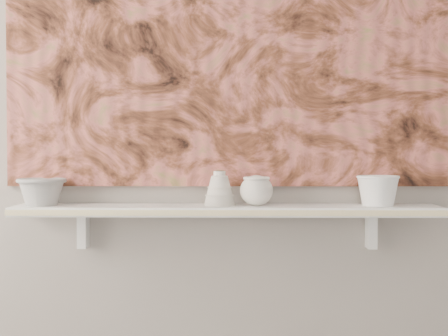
{
  "coord_description": "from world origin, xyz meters",
  "views": [
    {
      "loc": [
        0.02,
        -0.54,
        1.11
      ],
      "look_at": [
        -0.01,
        1.49,
        1.05
      ],
      "focal_mm": 50.0,
      "sensor_mm": 36.0,
      "label": 1
    }
  ],
  "objects_px": {
    "painting": "(227,24)",
    "bowl_grey": "(42,191)",
    "shelf": "(227,210)",
    "bowl_white": "(378,190)",
    "bell_vessel": "(220,188)",
    "cup_cream": "(256,191)"
  },
  "relations": [
    {
      "from": "painting",
      "to": "bowl_grey",
      "type": "distance_m",
      "value": 0.84
    },
    {
      "from": "shelf",
      "to": "bowl_grey",
      "type": "bearing_deg",
      "value": 180.0
    },
    {
      "from": "bowl_white",
      "to": "shelf",
      "type": "bearing_deg",
      "value": 180.0
    },
    {
      "from": "painting",
      "to": "bell_vessel",
      "type": "xyz_separation_m",
      "value": [
        -0.02,
        -0.08,
        -0.55
      ]
    },
    {
      "from": "bowl_white",
      "to": "painting",
      "type": "bearing_deg",
      "value": 170.8
    },
    {
      "from": "painting",
      "to": "bowl_grey",
      "type": "relative_size",
      "value": 9.24
    },
    {
      "from": "painting",
      "to": "shelf",
      "type": "bearing_deg",
      "value": -90.0
    },
    {
      "from": "shelf",
      "to": "bowl_white",
      "type": "relative_size",
      "value": 10.02
    },
    {
      "from": "cup_cream",
      "to": "bowl_white",
      "type": "distance_m",
      "value": 0.4
    },
    {
      "from": "bowl_grey",
      "to": "cup_cream",
      "type": "relative_size",
      "value": 1.49
    },
    {
      "from": "bowl_white",
      "to": "bell_vessel",
      "type": "bearing_deg",
      "value": 180.0
    },
    {
      "from": "bowl_grey",
      "to": "cup_cream",
      "type": "xyz_separation_m",
      "value": [
        0.71,
        0.0,
        0.0
      ]
    },
    {
      "from": "bell_vessel",
      "to": "painting",
      "type": "bearing_deg",
      "value": 73.78
    },
    {
      "from": "bell_vessel",
      "to": "cup_cream",
      "type": "bearing_deg",
      "value": 0.0
    },
    {
      "from": "shelf",
      "to": "cup_cream",
      "type": "relative_size",
      "value": 12.81
    },
    {
      "from": "painting",
      "to": "bowl_grey",
      "type": "bearing_deg",
      "value": -172.5
    },
    {
      "from": "bowl_white",
      "to": "cup_cream",
      "type": "bearing_deg",
      "value": 180.0
    },
    {
      "from": "shelf",
      "to": "bowl_white",
      "type": "xyz_separation_m",
      "value": [
        0.5,
        0.0,
        0.07
      ]
    },
    {
      "from": "cup_cream",
      "to": "bowl_white",
      "type": "bearing_deg",
      "value": 0.0
    },
    {
      "from": "shelf",
      "to": "cup_cream",
      "type": "bearing_deg",
      "value": 0.0
    },
    {
      "from": "painting",
      "to": "bowl_grey",
      "type": "xyz_separation_m",
      "value": [
        -0.61,
        -0.08,
        -0.56
      ]
    },
    {
      "from": "shelf",
      "to": "cup_cream",
      "type": "xyz_separation_m",
      "value": [
        0.1,
        0.0,
        0.06
      ]
    }
  ]
}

